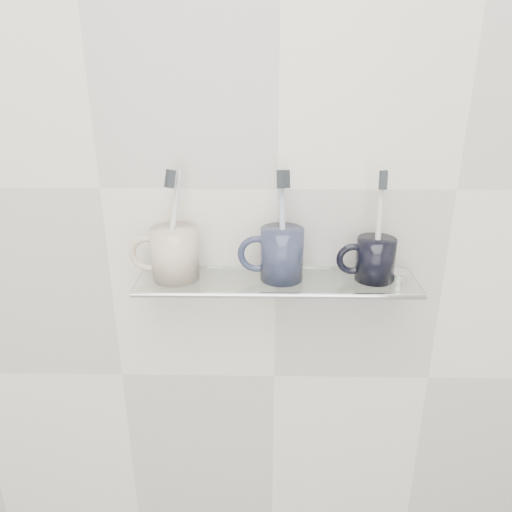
{
  "coord_description": "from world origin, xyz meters",
  "views": [
    {
      "loc": [
        -0.02,
        0.23,
        1.47
      ],
      "look_at": [
        -0.04,
        1.04,
        1.15
      ],
      "focal_mm": 35.0,
      "sensor_mm": 36.0,
      "label": 1
    }
  ],
  "objects_px": {
    "shelf_glass": "(277,282)",
    "mug_center": "(282,254)",
    "mug_right": "(375,259)",
    "mug_left": "(175,254)"
  },
  "relations": [
    {
      "from": "mug_center",
      "to": "mug_right",
      "type": "height_order",
      "value": "mug_center"
    },
    {
      "from": "shelf_glass",
      "to": "mug_right",
      "type": "xyz_separation_m",
      "value": [
        0.17,
        0.0,
        0.04
      ]
    },
    {
      "from": "mug_center",
      "to": "mug_right",
      "type": "bearing_deg",
      "value": 18.03
    },
    {
      "from": "shelf_glass",
      "to": "mug_center",
      "type": "relative_size",
      "value": 5.32
    },
    {
      "from": "shelf_glass",
      "to": "mug_center",
      "type": "height_order",
      "value": "mug_center"
    },
    {
      "from": "mug_left",
      "to": "mug_right",
      "type": "height_order",
      "value": "mug_left"
    },
    {
      "from": "mug_left",
      "to": "mug_center",
      "type": "distance_m",
      "value": 0.19
    },
    {
      "from": "mug_left",
      "to": "mug_right",
      "type": "bearing_deg",
      "value": -21.73
    },
    {
      "from": "mug_center",
      "to": "mug_right",
      "type": "relative_size",
      "value": 1.22
    },
    {
      "from": "mug_right",
      "to": "shelf_glass",
      "type": "bearing_deg",
      "value": -177.47
    }
  ]
}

